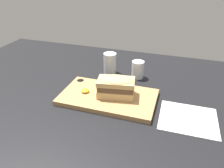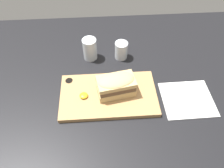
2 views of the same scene
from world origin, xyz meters
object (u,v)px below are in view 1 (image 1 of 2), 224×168
(sandwich, at_px, (116,86))
(wine_glass, at_px, (138,70))
(serving_board, at_px, (108,97))
(napkin, at_px, (188,119))
(water_glass, at_px, (110,65))

(sandwich, xyz_separation_m, wine_glass, (0.04, 0.23, -0.03))
(serving_board, distance_m, napkin, 0.33)
(wine_glass, relative_size, napkin, 0.41)
(serving_board, height_order, water_glass, water_glass)
(water_glass, xyz_separation_m, napkin, (0.40, -0.28, -0.04))
(sandwich, height_order, napkin, sandwich)
(water_glass, bearing_deg, serving_board, -73.43)
(water_glass, xyz_separation_m, wine_glass, (0.15, -0.01, -0.01))
(water_glass, relative_size, wine_glass, 1.25)
(sandwich, relative_size, napkin, 0.77)
(sandwich, bearing_deg, serving_board, -166.65)
(water_glass, bearing_deg, napkin, -35.10)
(serving_board, height_order, napkin, serving_board)
(serving_board, relative_size, wine_glass, 4.64)
(napkin, bearing_deg, wine_glass, 132.60)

